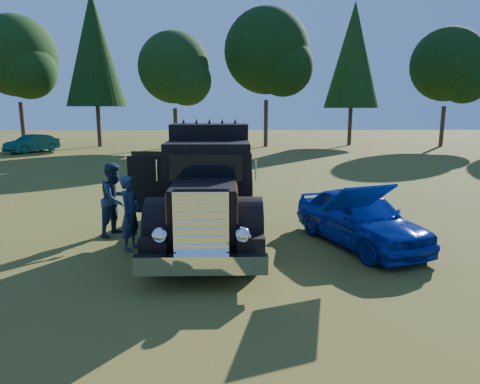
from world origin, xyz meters
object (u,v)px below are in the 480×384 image
object	(u,v)px
diamond_t_truck	(209,192)
spectator_near	(130,213)
hotrod_coupe	(360,218)
distant_teal_car	(32,144)
spectator_far	(115,199)

from	to	relation	value
diamond_t_truck	spectator_near	xyz separation A→B (m)	(-1.86, -0.79, -0.36)
diamond_t_truck	hotrod_coupe	distance (m)	3.90
hotrod_coupe	distant_teal_car	size ratio (longest dim) A/B	1.07
spectator_near	hotrod_coupe	bearing A→B (deg)	-71.54
spectator_far	distant_teal_car	distance (m)	25.85
hotrod_coupe	spectator_far	size ratio (longest dim) A/B	2.25
spectator_near	spectator_far	xyz separation A→B (m)	(-0.70, 1.29, 0.08)
hotrod_coupe	spectator_near	world-z (taller)	hotrod_coupe
spectator_near	spectator_far	bearing A→B (deg)	44.26
spectator_near	spectator_far	world-z (taller)	spectator_far
hotrod_coupe	spectator_far	bearing A→B (deg)	170.73
spectator_near	distant_teal_car	distance (m)	27.32
spectator_near	spectator_far	distance (m)	1.47
diamond_t_truck	distant_teal_car	xyz separation A→B (m)	(-14.99, 23.16, -0.59)
spectator_near	spectator_far	size ratio (longest dim) A/B	0.92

